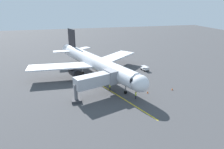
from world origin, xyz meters
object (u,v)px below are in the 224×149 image
(airplane, at_px, (95,63))
(ground_crew_marshaller, at_px, (136,95))
(jet_bridge, at_px, (99,80))
(baggage_cart_near_nose, at_px, (145,68))
(safety_cone_nose_left, at_px, (148,92))
(safety_cone_nose_right, at_px, (172,89))
(ground_crew_wing_walker, at_px, (110,87))

(airplane, bearing_deg, ground_crew_marshaller, 110.19)
(airplane, xyz_separation_m, ground_crew_marshaller, (-5.92, 16.09, -3.12))
(jet_bridge, height_order, ground_crew_marshaller, jet_bridge)
(airplane, xyz_separation_m, jet_bridge, (1.27, 12.43, -0.24))
(baggage_cart_near_nose, bearing_deg, jet_bridge, 39.63)
(jet_bridge, xyz_separation_m, safety_cone_nose_left, (-10.89, 1.60, -3.49))
(jet_bridge, distance_m, baggage_cart_near_nose, 21.86)
(ground_crew_marshaller, distance_m, safety_cone_nose_right, 10.31)
(safety_cone_nose_left, relative_size, safety_cone_nose_right, 1.00)
(jet_bridge, bearing_deg, ground_crew_wing_walker, -145.45)
(airplane, bearing_deg, jet_bridge, 84.14)
(safety_cone_nose_left, bearing_deg, ground_crew_wing_walker, -24.05)
(ground_crew_wing_walker, relative_size, baggage_cart_near_nose, 0.61)
(jet_bridge, height_order, safety_cone_nose_right, jet_bridge)
(jet_bridge, xyz_separation_m, baggage_cart_near_nose, (-16.67, -13.80, -3.11))
(airplane, distance_m, safety_cone_nose_right, 21.45)
(airplane, relative_size, jet_bridge, 3.45)
(jet_bridge, xyz_separation_m, safety_cone_nose_right, (-17.23, 1.41, -3.49))
(ground_crew_marshaller, xyz_separation_m, safety_cone_nose_right, (-10.04, -2.25, -0.61))
(ground_crew_wing_walker, bearing_deg, safety_cone_nose_right, 166.71)
(jet_bridge, distance_m, safety_cone_nose_right, 17.64)
(ground_crew_marshaller, bearing_deg, safety_cone_nose_right, -167.36)
(jet_bridge, bearing_deg, safety_cone_nose_right, 175.31)
(jet_bridge, bearing_deg, ground_crew_marshaller, 153.01)
(airplane, height_order, ground_crew_marshaller, airplane)
(baggage_cart_near_nose, bearing_deg, safety_cone_nose_left, 69.45)
(airplane, height_order, ground_crew_wing_walker, airplane)
(safety_cone_nose_left, bearing_deg, jet_bridge, -8.35)
(baggage_cart_near_nose, distance_m, safety_cone_nose_left, 16.45)
(safety_cone_nose_right, bearing_deg, jet_bridge, -4.69)
(ground_crew_marshaller, xyz_separation_m, ground_crew_wing_walker, (4.32, -5.64, 0.00))
(ground_crew_wing_walker, xyz_separation_m, baggage_cart_near_nose, (-13.79, -11.82, -0.23))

